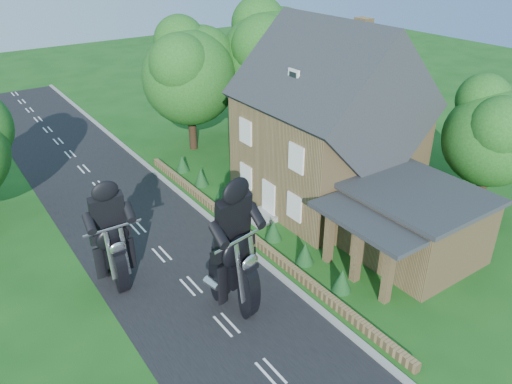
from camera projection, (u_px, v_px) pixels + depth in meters
ground at (227, 325)px, 19.99m from camera, size 120.00×120.00×0.00m
road at (226, 325)px, 19.98m from camera, size 7.00×80.00×0.02m
kerb at (297, 291)px, 21.80m from camera, size 0.30×80.00×0.12m
garden_wall at (246, 233)px, 25.71m from camera, size 0.30×22.00×0.40m
house at (328, 128)px, 27.64m from camera, size 9.54×8.64×10.24m
annex at (412, 223)px, 23.58m from camera, size 7.05×5.94×3.44m
tree_annex_side at (497, 128)px, 26.55m from camera, size 5.64×5.20×7.48m
tree_house_right at (373, 85)px, 32.27m from camera, size 6.51×6.00×8.40m
tree_behind_house at (273, 53)px, 36.01m from camera, size 7.81×7.20×10.08m
tree_behind_left at (194, 68)px, 33.92m from camera, size 6.94×6.40×9.16m
shrub_a at (342, 280)px, 21.68m from camera, size 0.90×0.90×1.10m
shrub_b at (305, 253)px, 23.50m from camera, size 0.90×0.90×1.10m
shrub_c at (273, 230)px, 25.32m from camera, size 0.90×0.90×1.10m
shrub_d at (222, 192)px, 28.96m from camera, size 0.90×0.90×1.10m
shrub_e at (201, 177)px, 30.78m from camera, size 0.90×0.90×1.10m
shrub_f at (182, 163)px, 32.60m from camera, size 0.90×0.90×1.10m
motorcycle_lead at (235, 289)px, 20.55m from camera, size 0.86×2.01×1.82m
motorcycle_follow at (116, 269)px, 22.01m from camera, size 0.46×1.67×1.55m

